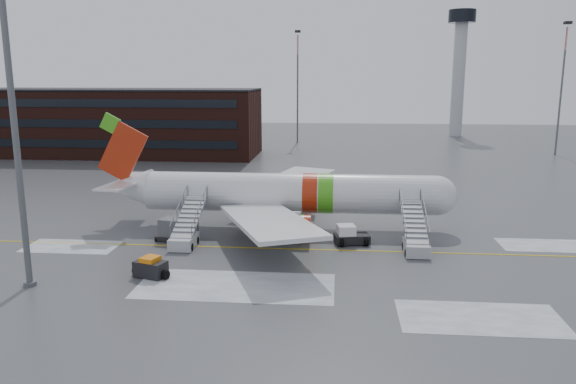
# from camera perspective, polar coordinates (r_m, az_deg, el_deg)

# --- Properties ---
(ground) EXTENTS (260.00, 260.00, 0.00)m
(ground) POSITION_cam_1_polar(r_m,az_deg,el_deg) (49.45, 3.66, -5.54)
(ground) COLOR #494C4F
(ground) RESTS_ON ground
(airliner) EXTENTS (35.03, 32.97, 11.18)m
(airliner) POSITION_cam_1_polar(r_m,az_deg,el_deg) (54.58, -0.81, -0.15)
(airliner) COLOR silver
(airliner) RESTS_ON ground
(airstair_fwd) EXTENTS (2.05, 7.70, 3.48)m
(airstair_fwd) POSITION_cam_1_polar(r_m,az_deg,el_deg) (48.99, 12.79, -4.68)
(airstair_fwd) COLOR #A8AAAF
(airstair_fwd) RESTS_ON ground
(airstair_aft) EXTENTS (2.05, 7.70, 3.48)m
(airstair_aft) POSITION_cam_1_polar(r_m,az_deg,el_deg) (50.29, -10.34, -4.15)
(airstair_aft) COLOR #B6B8BE
(airstair_aft) RESTS_ON ground
(pushback_tug) EXTENTS (3.29, 2.72, 1.73)m
(pushback_tug) POSITION_cam_1_polar(r_m,az_deg,el_deg) (50.16, 6.30, -4.42)
(pushback_tug) COLOR black
(pushback_tug) RESTS_ON ground
(uld_container) EXTENTS (2.84, 2.33, 2.05)m
(uld_container) POSITION_cam_1_polar(r_m,az_deg,el_deg) (51.97, -11.74, -3.81)
(uld_container) COLOR black
(uld_container) RESTS_ON ground
(baggage_tractor) EXTENTS (3.14, 2.04, 1.55)m
(baggage_tractor) POSITION_cam_1_polar(r_m,az_deg,el_deg) (43.20, -13.79, -7.54)
(baggage_tractor) COLOR black
(baggage_tractor) RESTS_ON ground
(light_mast_near) EXTENTS (1.20, 1.20, 24.74)m
(light_mast_near) POSITION_cam_1_polar(r_m,az_deg,el_deg) (42.08, -26.22, 8.04)
(light_mast_near) COLOR #595B60
(light_mast_near) RESTS_ON ground
(terminal_building) EXTENTS (62.00, 16.11, 12.30)m
(terminal_building) POSITION_cam_1_polar(r_m,az_deg,el_deg) (112.41, -19.24, 6.78)
(terminal_building) COLOR #3F1E16
(terminal_building) RESTS_ON ground
(control_tower) EXTENTS (6.40, 6.40, 30.00)m
(control_tower) POSITION_cam_1_polar(r_m,az_deg,el_deg) (145.18, 17.04, 12.86)
(control_tower) COLOR #B2B5BA
(control_tower) RESTS_ON ground
(light_mast_far_ne) EXTENTS (1.20, 1.20, 24.25)m
(light_mast_far_ne) POSITION_cam_1_polar(r_m,az_deg,el_deg) (116.63, 26.09, 10.17)
(light_mast_far_ne) COLOR #595B60
(light_mast_far_ne) RESTS_ON ground
(light_mast_far_n) EXTENTS (1.20, 1.20, 24.25)m
(light_mast_far_n) POSITION_cam_1_polar(r_m,az_deg,el_deg) (125.54, 0.98, 11.37)
(light_mast_far_n) COLOR #595B60
(light_mast_far_n) RESTS_ON ground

